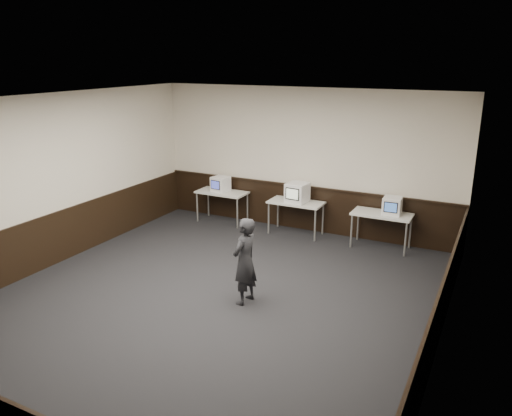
% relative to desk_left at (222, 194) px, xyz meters
% --- Properties ---
extents(floor, '(8.00, 8.00, 0.00)m').
position_rel_desk_left_xyz_m(floor, '(1.90, -3.60, -0.68)').
color(floor, black).
rests_on(floor, ground).
extents(ceiling, '(8.00, 8.00, 0.00)m').
position_rel_desk_left_xyz_m(ceiling, '(1.90, -3.60, 2.52)').
color(ceiling, white).
rests_on(ceiling, back_wall).
extents(back_wall, '(7.00, 0.00, 7.00)m').
position_rel_desk_left_xyz_m(back_wall, '(1.90, 0.40, 0.92)').
color(back_wall, beige).
rests_on(back_wall, ground).
extents(left_wall, '(0.00, 8.00, 8.00)m').
position_rel_desk_left_xyz_m(left_wall, '(-1.60, -3.60, 0.92)').
color(left_wall, beige).
rests_on(left_wall, ground).
extents(right_wall, '(0.00, 8.00, 8.00)m').
position_rel_desk_left_xyz_m(right_wall, '(5.40, -3.60, 0.92)').
color(right_wall, beige).
rests_on(right_wall, ground).
extents(wainscot_back, '(6.98, 0.04, 1.00)m').
position_rel_desk_left_xyz_m(wainscot_back, '(1.90, 0.38, -0.18)').
color(wainscot_back, black).
rests_on(wainscot_back, back_wall).
extents(wainscot_left, '(0.04, 7.98, 1.00)m').
position_rel_desk_left_xyz_m(wainscot_left, '(-1.58, -3.60, -0.18)').
color(wainscot_left, black).
rests_on(wainscot_left, left_wall).
extents(wainscot_right, '(0.04, 7.98, 1.00)m').
position_rel_desk_left_xyz_m(wainscot_right, '(5.38, -3.60, -0.18)').
color(wainscot_right, black).
rests_on(wainscot_right, right_wall).
extents(wainscot_rail, '(6.98, 0.06, 0.04)m').
position_rel_desk_left_xyz_m(wainscot_rail, '(1.90, 0.36, 0.34)').
color(wainscot_rail, black).
rests_on(wainscot_rail, wainscot_back).
extents(desk_left, '(1.20, 0.60, 0.75)m').
position_rel_desk_left_xyz_m(desk_left, '(0.00, 0.00, 0.00)').
color(desk_left, silver).
rests_on(desk_left, ground).
extents(desk_center, '(1.20, 0.60, 0.75)m').
position_rel_desk_left_xyz_m(desk_center, '(1.90, 0.00, 0.00)').
color(desk_center, silver).
rests_on(desk_center, ground).
extents(desk_right, '(1.20, 0.60, 0.75)m').
position_rel_desk_left_xyz_m(desk_right, '(3.80, 0.00, 0.00)').
color(desk_right, silver).
rests_on(desk_right, ground).
extents(emac_left, '(0.41, 0.43, 0.36)m').
position_rel_desk_left_xyz_m(emac_left, '(-0.03, -0.00, 0.25)').
color(emac_left, white).
rests_on(emac_left, desk_left).
extents(emac_center, '(0.47, 0.50, 0.43)m').
position_rel_desk_left_xyz_m(emac_center, '(1.93, -0.03, 0.29)').
color(emac_center, white).
rests_on(emac_center, desk_center).
extents(emac_right, '(0.38, 0.41, 0.36)m').
position_rel_desk_left_xyz_m(emac_right, '(3.98, 0.02, 0.25)').
color(emac_right, white).
rests_on(emac_right, desk_right).
extents(person, '(0.41, 0.56, 1.43)m').
position_rel_desk_left_xyz_m(person, '(2.42, -3.38, 0.04)').
color(person, black).
rests_on(person, ground).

